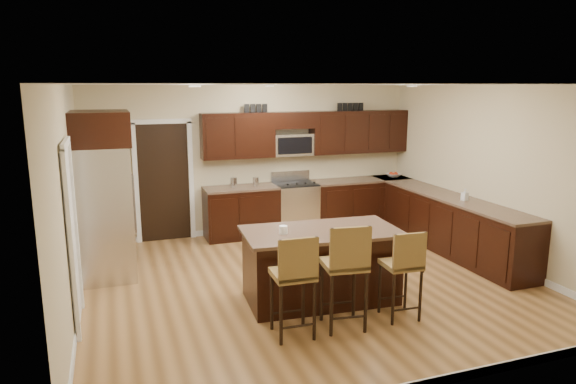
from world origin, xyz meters
name	(u,v)px	position (x,y,z in m)	size (l,w,h in m)	color
floor	(309,282)	(0.00, 0.00, 0.00)	(6.00, 6.00, 0.00)	olive
ceiling	(311,85)	(0.00, 0.00, 2.70)	(6.00, 6.00, 0.00)	silver
wall_back	(255,160)	(0.00, 2.75, 1.35)	(6.00, 6.00, 0.00)	#C6B88F
wall_left	(69,204)	(-3.00, 0.00, 1.35)	(5.50, 5.50, 0.00)	#C6B88F
wall_right	(492,175)	(3.00, 0.00, 1.35)	(5.50, 5.50, 0.00)	#C6B88F
base_cabinets	(380,215)	(1.90, 1.45, 0.46)	(4.02, 3.96, 0.92)	black
upper_cabinets	(311,132)	(1.04, 2.58, 1.84)	(4.00, 0.33, 0.80)	black
range	(295,207)	(0.68, 2.45, 0.47)	(0.76, 0.64, 1.11)	silver
microwave	(292,145)	(0.68, 2.60, 1.62)	(0.76, 0.31, 0.40)	silver
doorway	(164,183)	(-1.65, 2.73, 1.03)	(0.85, 0.03, 2.06)	black
pantry_door	(71,238)	(-2.98, -0.30, 1.02)	(0.03, 0.80, 2.04)	white
letter_decor	(304,107)	(0.90, 2.58, 2.29)	(2.20, 0.03, 0.15)	black
island	(321,267)	(-0.09, -0.59, 0.43)	(2.01, 1.15, 0.92)	black
stool_left	(295,274)	(-0.75, -1.44, 0.72)	(0.45, 0.45, 1.16)	olive
stool_mid	(346,264)	(-0.15, -1.44, 0.76)	(0.51, 0.51, 1.23)	olive
stool_right	(404,265)	(0.59, -1.43, 0.67)	(0.42, 0.42, 1.08)	olive
refrigerator	(104,194)	(-2.62, 1.19, 1.20)	(0.79, 1.00, 2.35)	silver
floor_mat	(278,242)	(0.15, 1.88, 0.01)	(0.87, 0.58, 0.01)	brown
fruit_bowl	(393,175)	(2.75, 2.45, 0.95)	(0.28, 0.28, 0.07)	silver
soap_bottle	(465,195)	(2.70, 0.23, 1.01)	(0.08, 0.09, 0.19)	#B2B2B2
canister_tall	(234,183)	(-0.48, 2.45, 1.01)	(0.12, 0.12, 0.18)	silver
canister_short	(256,182)	(-0.07, 2.45, 1.00)	(0.11, 0.11, 0.16)	silver
island_jar	(283,230)	(-0.59, -0.59, 0.97)	(0.10, 0.10, 0.10)	white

